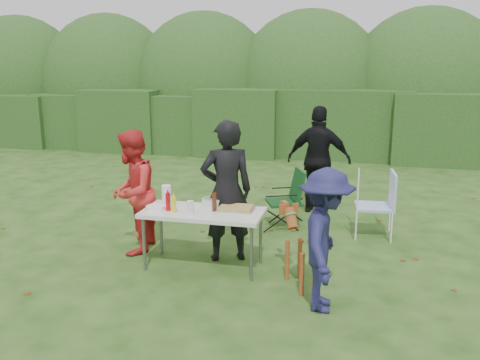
% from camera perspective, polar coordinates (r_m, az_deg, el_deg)
% --- Properties ---
extents(ground, '(80.00, 80.00, 0.00)m').
position_cam_1_polar(ground, '(6.29, -1.89, -10.71)').
color(ground, '#1E4211').
extents(hedge_row, '(22.00, 1.40, 1.70)m').
position_cam_1_polar(hedge_row, '(13.73, 6.94, 6.14)').
color(hedge_row, '#23471C').
rests_on(hedge_row, ground).
extents(shrub_backdrop, '(20.00, 2.60, 3.20)m').
position_cam_1_polar(shrub_backdrop, '(15.24, 7.73, 9.67)').
color(shrub_backdrop, '#3D6628').
rests_on(shrub_backdrop, ground).
extents(folding_table, '(1.50, 0.70, 0.74)m').
position_cam_1_polar(folding_table, '(6.34, -4.19, -3.93)').
color(folding_table, silver).
rests_on(folding_table, ground).
extents(person_cook, '(0.79, 0.67, 1.84)m').
position_cam_1_polar(person_cook, '(6.51, -1.52, -1.26)').
color(person_cook, black).
rests_on(person_cook, ground).
extents(person_red_jacket, '(0.73, 0.89, 1.67)m').
position_cam_1_polar(person_red_jacket, '(6.95, -12.00, -1.34)').
color(person_red_jacket, red).
rests_on(person_red_jacket, ground).
extents(person_black_puffy, '(1.10, 0.52, 1.82)m').
position_cam_1_polar(person_black_puffy, '(8.69, 8.85, 2.26)').
color(person_black_puffy, black).
rests_on(person_black_puffy, ground).
extents(child, '(0.59, 0.99, 1.51)m').
position_cam_1_polar(child, '(5.33, 9.55, -6.70)').
color(child, '#1F1E4E').
rests_on(child, ground).
extents(dog, '(0.75, 0.97, 0.86)m').
position_cam_1_polar(dog, '(5.90, 6.88, -7.97)').
color(dog, '#94471F').
rests_on(dog, ground).
extents(camping_chair, '(0.75, 0.75, 0.92)m').
position_cam_1_polar(camping_chair, '(7.91, 4.96, -2.12)').
color(camping_chair, '#103E18').
rests_on(camping_chair, ground).
extents(lawn_chair, '(0.63, 0.63, 0.99)m').
position_cam_1_polar(lawn_chair, '(7.75, 14.86, -2.59)').
color(lawn_chair, '#5C7FD2').
rests_on(lawn_chair, ground).
extents(food_tray, '(0.45, 0.30, 0.02)m').
position_cam_1_polar(food_tray, '(6.33, -0.43, -3.32)').
color(food_tray, '#B7B7BA').
rests_on(food_tray, folding_table).
extents(focaccia_bread, '(0.40, 0.26, 0.04)m').
position_cam_1_polar(focaccia_bread, '(6.32, -0.43, -3.08)').
color(focaccia_bread, tan).
rests_on(focaccia_bread, food_tray).
extents(mustard_bottle, '(0.06, 0.06, 0.20)m').
position_cam_1_polar(mustard_bottle, '(6.26, -7.43, -2.75)').
color(mustard_bottle, '#CED21E').
rests_on(mustard_bottle, folding_table).
extents(ketchup_bottle, '(0.06, 0.06, 0.22)m').
position_cam_1_polar(ketchup_bottle, '(6.35, -8.08, -2.46)').
color(ketchup_bottle, '#AD0911').
rests_on(ketchup_bottle, folding_table).
extents(beer_bottle, '(0.06, 0.06, 0.24)m').
position_cam_1_polar(beer_bottle, '(6.26, -2.91, -2.46)').
color(beer_bottle, '#47230F').
rests_on(beer_bottle, folding_table).
extents(paper_towel_roll, '(0.12, 0.12, 0.26)m').
position_cam_1_polar(paper_towel_roll, '(6.59, -8.25, -1.69)').
color(paper_towel_roll, white).
rests_on(paper_towel_roll, folding_table).
extents(cup_stack, '(0.08, 0.08, 0.18)m').
position_cam_1_polar(cup_stack, '(6.12, -5.60, -3.17)').
color(cup_stack, white).
rests_on(cup_stack, folding_table).
extents(pasta_bowl, '(0.26, 0.26, 0.10)m').
position_cam_1_polar(pasta_bowl, '(6.51, -3.16, -2.49)').
color(pasta_bowl, silver).
rests_on(pasta_bowl, folding_table).
extents(plate_stack, '(0.24, 0.24, 0.05)m').
position_cam_1_polar(plate_stack, '(6.43, -9.44, -3.09)').
color(plate_stack, white).
rests_on(plate_stack, folding_table).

